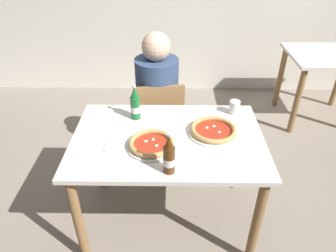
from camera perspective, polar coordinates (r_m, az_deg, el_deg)
ground_plane at (r=2.47m, az=-0.02°, el=-16.29°), size 8.00×8.00×0.00m
dining_table_main at (r=2.02m, az=-0.02°, el=-4.66°), size 1.20×0.80×0.75m
chair_behind_table at (r=2.61m, az=-1.70°, el=1.05°), size 0.45×0.45×0.85m
diner_seated at (r=2.60m, az=-1.93°, el=3.54°), size 0.34×0.34×1.21m
dining_table_background at (r=3.66m, az=26.87°, el=9.32°), size 0.80×0.70×0.75m
pizza_margherita_near at (r=1.86m, az=-3.02°, el=-3.29°), size 0.30×0.30×0.04m
pizza_marinara_far at (r=2.00m, az=8.31°, el=-0.79°), size 0.32×0.32×0.04m
beer_bottle_left at (r=1.64m, az=0.19°, el=-5.55°), size 0.07×0.07×0.25m
beer_bottle_center at (r=2.10m, az=-6.02°, el=3.89°), size 0.07×0.07×0.25m
napkin_with_cutlery at (r=1.95m, az=-11.86°, el=-2.87°), size 0.18×0.19×0.01m
paper_cup at (r=2.22m, az=12.06°, el=3.38°), size 0.07×0.07×0.09m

